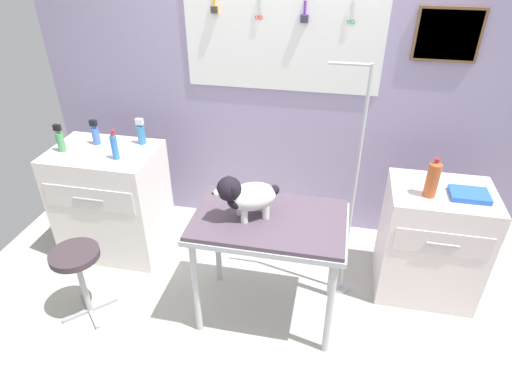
# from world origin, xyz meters

# --- Properties ---
(ground) EXTENTS (4.40, 4.00, 0.04)m
(ground) POSITION_xyz_m (0.00, 0.00, -0.02)
(ground) COLOR #AFAEA2
(rear_wall_panel) EXTENTS (4.00, 0.11, 2.30)m
(rear_wall_panel) POSITION_xyz_m (0.01, 1.28, 1.17)
(rear_wall_panel) COLOR #9B8DB3
(rear_wall_panel) RESTS_ON ground
(grooming_table) EXTENTS (0.97, 0.62, 0.82)m
(grooming_table) POSITION_xyz_m (0.14, 0.10, 0.73)
(grooming_table) COLOR #B7B7BC
(grooming_table) RESTS_ON ground
(grooming_arm) EXTENTS (0.30, 0.11, 1.70)m
(grooming_arm) POSITION_xyz_m (0.64, 0.43, 0.80)
(grooming_arm) COLOR #B7B7BC
(grooming_arm) RESTS_ON ground
(dog) EXTENTS (0.40, 0.31, 0.30)m
(dog) POSITION_xyz_m (-0.00, 0.08, 0.98)
(dog) COLOR white
(dog) RESTS_ON grooming_table
(counter_left) EXTENTS (0.80, 0.58, 0.91)m
(counter_left) POSITION_xyz_m (-1.23, 0.57, 0.46)
(counter_left) COLOR silver
(counter_left) RESTS_ON ground
(cabinet_right) EXTENTS (0.68, 0.54, 0.86)m
(cabinet_right) POSITION_xyz_m (1.23, 0.58, 0.43)
(cabinet_right) COLOR silver
(cabinet_right) RESTS_ON ground
(stool) EXTENTS (0.32, 0.32, 0.55)m
(stool) POSITION_xyz_m (-1.10, -0.16, 0.44)
(stool) COLOR #9E9EA3
(stool) RESTS_ON ground
(pump_bottle_white) EXTENTS (0.06, 0.06, 0.20)m
(pump_bottle_white) POSITION_xyz_m (-0.98, 0.75, 1.00)
(pump_bottle_white) COLOR teal
(pump_bottle_white) RESTS_ON counter_left
(shampoo_bottle) EXTENTS (0.06, 0.06, 0.20)m
(shampoo_bottle) POSITION_xyz_m (-1.32, 0.67, 1.00)
(shampoo_bottle) COLOR #4069BD
(shampoo_bottle) RESTS_ON counter_left
(spray_bottle_tall) EXTENTS (0.05, 0.05, 0.22)m
(spray_bottle_tall) POSITION_xyz_m (-1.05, 0.47, 1.01)
(spray_bottle_tall) COLOR #3075C5
(spray_bottle_tall) RESTS_ON counter_left
(spray_bottle_short) EXTENTS (0.06, 0.06, 0.21)m
(spray_bottle_short) POSITION_xyz_m (-1.51, 0.51, 1.00)
(spray_bottle_short) COLOR #499A5A
(spray_bottle_short) RESTS_ON counter_left
(soda_bottle) EXTENTS (0.08, 0.08, 0.27)m
(soda_bottle) POSITION_xyz_m (1.12, 0.50, 0.99)
(soda_bottle) COLOR #B05327
(soda_bottle) RESTS_ON cabinet_right
(supply_tray) EXTENTS (0.24, 0.18, 0.04)m
(supply_tray) POSITION_xyz_m (1.37, 0.53, 0.88)
(supply_tray) COLOR blue
(supply_tray) RESTS_ON cabinet_right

